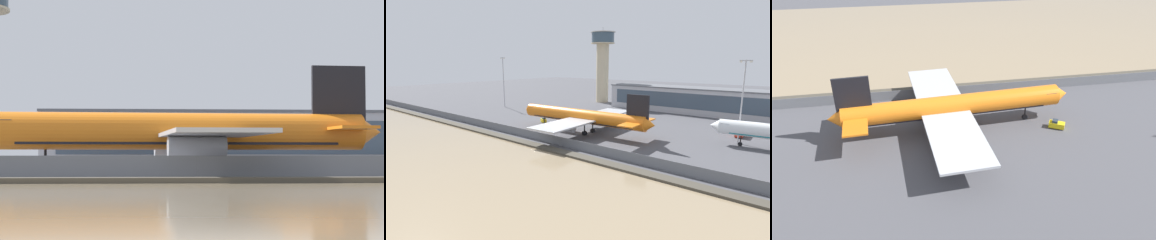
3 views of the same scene
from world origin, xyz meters
The scene contains 6 objects.
ground_plane centered at (0.00, 0.00, 0.00)m, with size 500.00×500.00×0.00m, color #4C4C51.
waterfront_lagoon centered at (0.00, -71.00, 0.00)m, with size 320.00×98.00×0.01m.
shoreline_seawall centered at (0.00, -20.50, 0.25)m, with size 320.00×3.00×0.50m.
perimeter_fence centered at (0.00, -16.00, 1.23)m, with size 280.00×0.10×2.47m.
cargo_jet_orange centered at (-0.16, -0.32, 5.14)m, with size 49.72×43.09×13.48m.
baggage_tug centered at (-21.89, 3.29, 0.81)m, with size 3.57×2.98×1.80m.
Camera 3 is at (9.29, 66.40, 39.95)m, focal length 35.00 mm.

